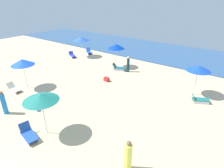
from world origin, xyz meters
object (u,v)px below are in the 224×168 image
object	(u,v)px
lounge_chair_6_0	(199,99)
umbrella_6	(199,68)
umbrella_4	(81,39)
lounge_chair_0_0	(119,68)
lounge_chair_3_0	(14,89)
lounge_chair_4_1	(89,52)
umbrella_3	(22,62)
beach_ball_0	(38,110)
beachgoer_5	(4,103)
cooler_box_1	(107,79)
umbrella_5	(41,97)
beachgoer_0	(128,64)
lounge_chair_4_0	(72,55)
umbrella_0	(116,46)
lounge_chair_5_0	(29,134)
beachgoer_4	(128,157)

from	to	relation	value
lounge_chair_6_0	umbrella_6	bearing A→B (deg)	4.83
umbrella_4	umbrella_6	size ratio (longest dim) A/B	1.04
lounge_chair_0_0	lounge_chair_3_0	xyz separation A→B (m)	(-4.29, -9.36, -0.04)
lounge_chair_0_0	lounge_chair_4_1	xyz separation A→B (m)	(-6.99, 2.77, -0.03)
umbrella_3	beach_ball_0	xyz separation A→B (m)	(4.08, -1.67, -2.23)
umbrella_6	lounge_chair_6_0	world-z (taller)	umbrella_6
beachgoer_5	cooler_box_1	size ratio (longest dim) A/B	3.26
lounge_chair_4_1	umbrella_5	world-z (taller)	umbrella_5
umbrella_5	beachgoer_0	bearing A→B (deg)	97.30
lounge_chair_4_0	umbrella_6	bearing A→B (deg)	-70.26
umbrella_5	umbrella_6	size ratio (longest dim) A/B	1.04
lounge_chair_4_1	umbrella_6	world-z (taller)	umbrella_6
umbrella_5	beachgoer_0	size ratio (longest dim) A/B	1.55
lounge_chair_3_0	beachgoer_0	xyz separation A→B (m)	(5.31, 9.61, 0.58)
lounge_chair_4_1	lounge_chair_6_0	size ratio (longest dim) A/B	0.98
lounge_chair_3_0	umbrella_0	bearing A→B (deg)	-23.38
lounge_chair_0_0	beach_ball_0	xyz separation A→B (m)	(-0.01, -9.93, -0.16)
lounge_chair_3_0	lounge_chair_6_0	size ratio (longest dim) A/B	0.92
lounge_chair_5_0	lounge_chair_0_0	bearing A→B (deg)	20.11
umbrella_6	beachgoer_5	xyz separation A→B (m)	(-9.63, -10.59, -1.50)
lounge_chair_4_1	beachgoer_5	bearing A→B (deg)	-122.89
lounge_chair_4_1	beachgoer_0	world-z (taller)	beachgoer_0
umbrella_4	beachgoer_4	xyz separation A→B (m)	(14.42, -11.52, -1.56)
lounge_chair_3_0	lounge_chair_5_0	world-z (taller)	lounge_chair_5_0
umbrella_4	umbrella_6	xyz separation A→B (m)	(14.80, -2.04, -0.06)
lounge_chair_4_0	beach_ball_0	size ratio (longest dim) A/B	6.05
lounge_chair_0_0	umbrella_4	xyz separation A→B (m)	(-6.72, 1.23, 2.08)
lounge_chair_6_0	cooler_box_1	world-z (taller)	lounge_chair_6_0
umbrella_5	lounge_chair_3_0	bearing A→B (deg)	166.61
lounge_chair_3_0	lounge_chair_4_1	world-z (taller)	lounge_chair_3_0
lounge_chair_0_0	lounge_chair_6_0	xyz separation A→B (m)	(8.80, -1.87, -0.03)
lounge_chair_5_0	cooler_box_1	world-z (taller)	lounge_chair_5_0
umbrella_5	lounge_chair_6_0	bearing A→B (deg)	55.17
umbrella_0	beachgoer_0	world-z (taller)	umbrella_0
umbrella_3	lounge_chair_4_1	xyz separation A→B (m)	(-2.90, 11.03, -2.10)
lounge_chair_0_0	umbrella_6	bearing A→B (deg)	-117.60
umbrella_0	beachgoer_4	bearing A→B (deg)	-52.14
umbrella_5	lounge_chair_6_0	xyz separation A→B (m)	(6.33, 9.10, -2.16)
lounge_chair_4_0	umbrella_5	world-z (taller)	umbrella_5
lounge_chair_4_0	umbrella_5	distance (m)	15.27
lounge_chair_4_1	beachgoer_4	bearing A→B (deg)	-95.53
umbrella_4	lounge_chair_5_0	distance (m)	15.88
lounge_chair_3_0	lounge_chair_4_1	bearing A→B (deg)	8.14
umbrella_3	beach_ball_0	distance (m)	4.94
lounge_chair_5_0	beachgoer_4	bearing A→B (deg)	-64.11
lounge_chair_4_1	beachgoer_5	distance (m)	15.20
umbrella_5	lounge_chair_6_0	world-z (taller)	umbrella_5
lounge_chair_3_0	lounge_chair_4_1	distance (m)	12.44
lounge_chair_6_0	beachgoer_4	size ratio (longest dim) A/B	0.84
umbrella_5	beachgoer_5	size ratio (longest dim) A/B	1.54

